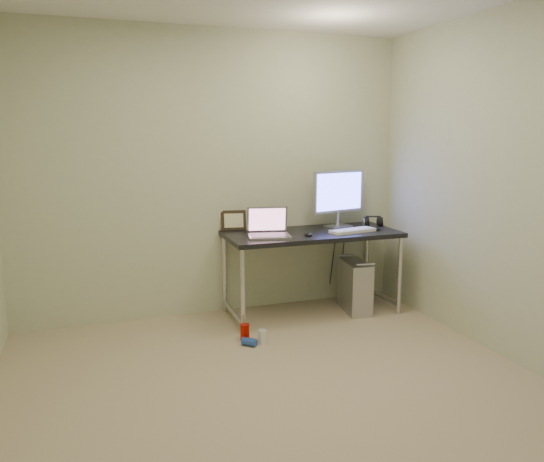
# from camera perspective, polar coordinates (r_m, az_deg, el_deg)

# --- Properties ---
(floor) EXTENTS (3.50, 3.50, 0.00)m
(floor) POSITION_cam_1_polar(r_m,az_deg,el_deg) (3.44, 1.28, -17.54)
(floor) COLOR tan
(floor) RESTS_ON ground
(wall_back) EXTENTS (3.50, 0.02, 2.50)m
(wall_back) POSITION_cam_1_polar(r_m,az_deg,el_deg) (4.73, -6.18, 5.99)
(wall_back) COLOR beige
(wall_back) RESTS_ON ground
(wall_right) EXTENTS (0.02, 3.50, 2.50)m
(wall_right) POSITION_cam_1_polar(r_m,az_deg,el_deg) (4.02, 25.48, 4.26)
(wall_right) COLOR beige
(wall_right) RESTS_ON ground
(desk) EXTENTS (1.54, 0.67, 0.75)m
(desk) POSITION_cam_1_polar(r_m,az_deg,el_deg) (4.74, 4.31, -1.06)
(desk) COLOR black
(desk) RESTS_ON ground
(tower_computer) EXTENTS (0.26, 0.47, 0.49)m
(tower_computer) POSITION_cam_1_polar(r_m,az_deg,el_deg) (4.95, 8.90, -5.87)
(tower_computer) COLOR #A4A3A8
(tower_computer) RESTS_ON ground
(cable_a) EXTENTS (0.01, 0.16, 0.69)m
(cable_a) POSITION_cam_1_polar(r_m,az_deg,el_deg) (5.20, 6.56, -3.11)
(cable_a) COLOR black
(cable_a) RESTS_ON ground
(cable_b) EXTENTS (0.02, 0.11, 0.71)m
(cable_b) POSITION_cam_1_polar(r_m,az_deg,el_deg) (5.22, 7.54, -3.29)
(cable_b) COLOR black
(cable_b) RESTS_ON ground
(can_red) EXTENTS (0.08, 0.08, 0.13)m
(can_red) POSITION_cam_1_polar(r_m,az_deg,el_deg) (4.27, -2.93, -10.81)
(can_red) COLOR #B30D03
(can_red) RESTS_ON ground
(can_white) EXTENTS (0.08, 0.08, 0.11)m
(can_white) POSITION_cam_1_polar(r_m,az_deg,el_deg) (4.20, -1.07, -11.30)
(can_white) COLOR silver
(can_white) RESTS_ON ground
(can_blue) EXTENTS (0.13, 0.12, 0.06)m
(can_blue) POSITION_cam_1_polar(r_m,az_deg,el_deg) (4.17, -2.46, -11.84)
(can_blue) COLOR #2448A2
(can_blue) RESTS_ON ground
(laptop) EXTENTS (0.40, 0.35, 0.24)m
(laptop) POSITION_cam_1_polar(r_m,az_deg,el_deg) (4.51, -0.39, 0.16)
(laptop) COLOR #B6B6BE
(laptop) RESTS_ON desk
(monitor) EXTENTS (0.56, 0.21, 0.53)m
(monitor) POSITION_cam_1_polar(r_m,az_deg,el_deg) (4.95, 7.18, 3.97)
(monitor) COLOR #B6B6BE
(monitor) RESTS_ON desk
(keyboard) EXTENTS (0.45, 0.22, 0.03)m
(keyboard) POSITION_cam_1_polar(r_m,az_deg,el_deg) (4.75, 8.66, 0.04)
(keyboard) COLOR white
(keyboard) RESTS_ON desk
(mouse_right) EXTENTS (0.07, 0.11, 0.03)m
(mouse_right) POSITION_cam_1_polar(r_m,az_deg,el_deg) (4.89, 11.09, 0.31)
(mouse_right) COLOR black
(mouse_right) RESTS_ON desk
(mouse_left) EXTENTS (0.08, 0.11, 0.03)m
(mouse_left) POSITION_cam_1_polar(r_m,az_deg,el_deg) (4.54, 3.92, -0.30)
(mouse_left) COLOR black
(mouse_left) RESTS_ON desk
(headphones) EXTENTS (0.21, 0.12, 0.12)m
(headphones) POSITION_cam_1_polar(r_m,az_deg,el_deg) (5.11, 10.80, 0.92)
(headphones) COLOR black
(headphones) RESTS_ON desk
(picture_frame) EXTENTS (0.23, 0.10, 0.18)m
(picture_frame) POSITION_cam_1_polar(r_m,az_deg,el_deg) (4.79, -4.17, 1.15)
(picture_frame) COLOR black
(picture_frame) RESTS_ON desk
(webcam) EXTENTS (0.04, 0.04, 0.11)m
(webcam) POSITION_cam_1_polar(r_m,az_deg,el_deg) (4.87, -0.97, 1.22)
(webcam) COLOR silver
(webcam) RESTS_ON desk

